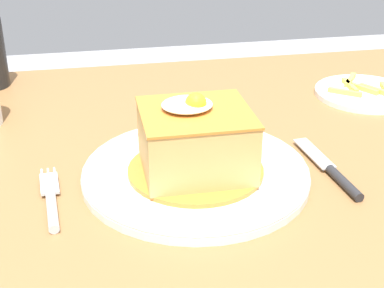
# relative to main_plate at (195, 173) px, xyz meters

# --- Properties ---
(dining_table) EXTENTS (1.40, 0.84, 0.75)m
(dining_table) POSITION_rel_main_plate_xyz_m (0.00, 0.05, -0.12)
(dining_table) COLOR olive
(dining_table) RESTS_ON ground_plane
(main_plate) EXTENTS (0.29, 0.29, 0.02)m
(main_plate) POSITION_rel_main_plate_xyz_m (0.00, 0.00, 0.00)
(main_plate) COLOR white
(main_plate) RESTS_ON dining_table
(sandwich_meal) EXTENTS (0.17, 0.17, 0.11)m
(sandwich_meal) POSITION_rel_main_plate_xyz_m (-0.00, 0.00, 0.04)
(sandwich_meal) COLOR orange
(sandwich_meal) RESTS_ON main_plate
(fork) EXTENTS (0.03, 0.14, 0.01)m
(fork) POSITION_rel_main_plate_xyz_m (-0.18, -0.03, -0.00)
(fork) COLOR silver
(fork) RESTS_ON dining_table
(knife) EXTENTS (0.03, 0.17, 0.01)m
(knife) POSITION_rel_main_plate_xyz_m (0.18, -0.03, -0.00)
(knife) COLOR #262628
(knife) RESTS_ON dining_table
(side_plate_fries) EXTENTS (0.17, 0.17, 0.02)m
(side_plate_fries) POSITION_rel_main_plate_xyz_m (0.34, 0.23, -0.00)
(side_plate_fries) COLOR white
(side_plate_fries) RESTS_ON dining_table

